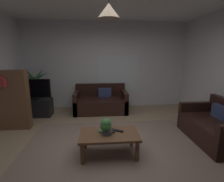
{
  "coord_description": "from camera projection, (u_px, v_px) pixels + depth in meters",
  "views": [
    {
      "loc": [
        -0.26,
        -2.87,
        1.76
      ],
      "look_at": [
        0.0,
        0.3,
        1.05
      ],
      "focal_mm": 26.97,
      "sensor_mm": 36.0,
      "label": 1
    }
  ],
  "objects": [
    {
      "name": "wall_back",
      "position": [
        106.0,
        66.0,
        5.5
      ],
      "size": [
        5.36,
        0.06,
        2.76
      ],
      "primitive_type": "cube",
      "color": "silver",
      "rests_on": "ground"
    },
    {
      "name": "potted_plant_on_table",
      "position": [
        106.0,
        126.0,
        2.86
      ],
      "size": [
        0.21,
        0.2,
        0.29
      ],
      "color": "#4C4C51",
      "rests_on": "coffee_table"
    },
    {
      "name": "potted_palm_corner",
      "position": [
        36.0,
        93.0,
        5.15
      ],
      "size": [
        0.83,
        0.74,
        1.38
      ],
      "color": "beige",
      "rests_on": "ground"
    },
    {
      "name": "couch_right_side",
      "position": [
        216.0,
        128.0,
        3.43
      ],
      "size": [
        0.88,
        1.4,
        0.82
      ],
      "rotation": [
        0.0,
        0.0,
        -1.57
      ],
      "color": "black",
      "rests_on": "ground"
    },
    {
      "name": "window_pane",
      "position": [
        118.0,
        73.0,
        5.56
      ],
      "size": [
        1.32,
        0.01,
        1.17
      ],
      "primitive_type": "cube",
      "color": "white"
    },
    {
      "name": "coffee_table",
      "position": [
        109.0,
        137.0,
        2.93
      ],
      "size": [
        1.02,
        0.59,
        0.4
      ],
      "color": "brown",
      "rests_on": "ground"
    },
    {
      "name": "book_on_table_0",
      "position": [
        102.0,
        131.0,
        2.98
      ],
      "size": [
        0.12,
        0.09,
        0.02
      ],
      "primitive_type": "cube",
      "rotation": [
        0.0,
        0.0,
        0.07
      ],
      "color": "#387247",
      "rests_on": "coffee_table"
    },
    {
      "name": "bookshelf_corner",
      "position": [
        13.0,
        100.0,
        3.91
      ],
      "size": [
        0.7,
        0.31,
        1.4
      ],
      "color": "brown",
      "rests_on": "ground"
    },
    {
      "name": "tv",
      "position": [
        33.0,
        89.0,
        4.68
      ],
      "size": [
        0.93,
        0.16,
        0.57
      ],
      "color": "black",
      "rests_on": "tv_stand"
    },
    {
      "name": "tv_stand",
      "position": [
        36.0,
        107.0,
        4.82
      ],
      "size": [
        0.9,
        0.44,
        0.5
      ],
      "primitive_type": "cube",
      "color": "black",
      "rests_on": "ground"
    },
    {
      "name": "remote_on_table_0",
      "position": [
        113.0,
        131.0,
        3.0
      ],
      "size": [
        0.05,
        0.16,
        0.02
      ],
      "primitive_type": "cube",
      "rotation": [
        0.0,
        0.0,
        0.0
      ],
      "color": "black",
      "rests_on": "coffee_table"
    },
    {
      "name": "rug",
      "position": [
        114.0,
        154.0,
        3.0
      ],
      "size": [
        3.41,
        2.91,
        0.01
      ],
      "primitive_type": "cube",
      "color": "gray",
      "rests_on": "ground"
    },
    {
      "name": "floor",
      "position": [
        113.0,
        149.0,
        3.2
      ],
      "size": [
        5.24,
        5.3,
        0.02
      ],
      "primitive_type": "cube",
      "color": "#9E8466",
      "rests_on": "ground"
    },
    {
      "name": "remote_on_table_1",
      "position": [
        119.0,
        131.0,
        3.0
      ],
      "size": [
        0.16,
        0.12,
        0.02
      ],
      "primitive_type": "cube",
      "rotation": [
        0.0,
        0.0,
        4.21
      ],
      "color": "black",
      "rests_on": "coffee_table"
    },
    {
      "name": "pendant_lamp",
      "position": [
        109.0,
        11.0,
        2.49
      ],
      "size": [
        0.34,
        0.34,
        0.49
      ],
      "color": "black"
    },
    {
      "name": "couch_under_window",
      "position": [
        101.0,
        103.0,
        5.21
      ],
      "size": [
        1.58,
        0.88,
        0.82
      ],
      "color": "black",
      "rests_on": "ground"
    }
  ]
}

